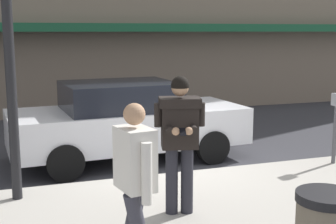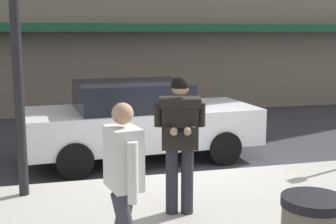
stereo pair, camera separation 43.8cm
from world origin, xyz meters
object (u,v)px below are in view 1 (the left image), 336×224
parked_sedan_mid (127,120)px  man_texting_on_phone (180,130)px  pedestrian_in_light_coat (135,178)px  parking_meter (336,118)px

parked_sedan_mid → man_texting_on_phone: 3.25m
man_texting_on_phone → pedestrian_in_light_coat: man_texting_on_phone is taller
pedestrian_in_light_coat → parking_meter: pedestrian_in_light_coat is taller
parked_sedan_mid → man_texting_on_phone: size_ratio=2.55×
man_texting_on_phone → parking_meter: size_ratio=1.42×
parked_sedan_mid → man_texting_on_phone: bearing=-91.6°
man_texting_on_phone → pedestrian_in_light_coat: 1.60m
man_texting_on_phone → parking_meter: bearing=20.7°
parked_sedan_mid → pedestrian_in_light_coat: pedestrian_in_light_coat is taller
parked_sedan_mid → pedestrian_in_light_coat: (-1.02, -4.50, 0.32)m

